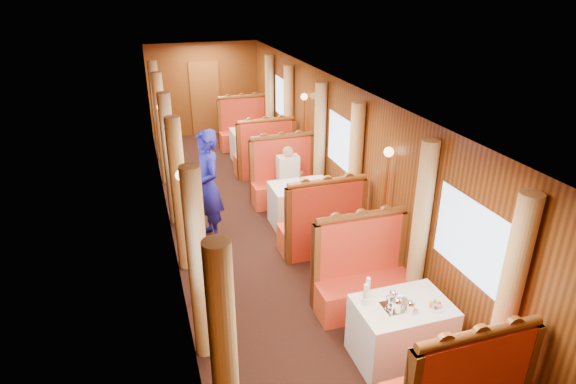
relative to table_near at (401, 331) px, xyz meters
name	(u,v)px	position (x,y,z in m)	size (l,w,h in m)	color
floor	(261,229)	(-0.75, 3.50, -0.38)	(3.00, 12.00, 0.01)	black
ceiling	(257,87)	(-0.75, 3.50, 2.12)	(3.00, 12.00, 0.01)	silver
wall_far	(205,89)	(-0.75, 9.50, 0.88)	(3.00, 2.50, 0.01)	brown
wall_left	(166,173)	(-2.25, 3.50, 0.88)	(12.00, 2.50, 0.01)	brown
wall_right	(342,154)	(0.75, 3.50, 0.88)	(12.00, 2.50, 0.01)	brown
doorway_far	(205,99)	(-0.75, 9.47, 0.62)	(0.80, 0.04, 2.00)	brown
table_near	(401,331)	(0.00, 0.00, 0.00)	(1.05, 0.72, 0.75)	white
banquette_near_aft	(362,279)	(0.00, 1.01, 0.05)	(1.30, 0.55, 1.34)	red
table_mid	(301,205)	(0.00, 3.50, 0.00)	(1.05, 0.72, 0.75)	white
banquette_mid_fwd	(322,228)	(0.00, 2.49, 0.05)	(1.30, 0.55, 1.34)	red
banquette_mid_aft	(284,181)	(0.00, 4.51, 0.05)	(1.30, 0.55, 1.34)	red
table_far	(254,145)	(0.00, 7.00, 0.00)	(1.05, 0.72, 0.75)	white
banquette_far_fwd	(265,157)	(0.00, 5.99, 0.05)	(1.30, 0.55, 1.34)	red
banquette_far_aft	(244,131)	(0.00, 8.01, 0.05)	(1.30, 0.55, 1.34)	red
tea_tray	(398,307)	(-0.09, -0.02, 0.38)	(0.34, 0.26, 0.01)	silver
teapot_left	(397,307)	(-0.15, -0.10, 0.45)	(0.18, 0.13, 0.15)	silver
teapot_right	(410,309)	(-0.03, -0.16, 0.44)	(0.16, 0.12, 0.13)	silver
teapot_back	(393,298)	(-0.11, 0.06, 0.44)	(0.16, 0.12, 0.13)	silver
fruit_plate	(435,306)	(0.30, -0.14, 0.39)	(0.22, 0.22, 0.05)	white
cup_inboard	(365,297)	(-0.42, 0.13, 0.48)	(0.08, 0.08, 0.26)	white
cup_outboard	(368,290)	(-0.34, 0.23, 0.48)	(0.08, 0.08, 0.26)	white
rose_vase_mid	(301,176)	(-0.01, 3.51, 0.55)	(0.06, 0.06, 0.36)	silver
rose_vase_far	(254,122)	(0.01, 7.01, 0.55)	(0.06, 0.06, 0.36)	silver
window_left_near	(196,288)	(-2.24, 0.00, 1.07)	(1.20, 0.90, 0.01)	#8EADD6
curtain_left_near_a	(225,368)	(-2.13, -0.78, 0.80)	(0.22, 0.22, 2.35)	tan
curtain_left_near_b	(198,267)	(-2.13, 0.78, 0.80)	(0.22, 0.22, 2.35)	tan
window_right_near	(470,239)	(0.74, 0.00, 1.07)	(1.20, 0.90, 0.01)	#8EADD6
curtain_right_near_a	(507,304)	(0.63, -0.78, 0.80)	(0.22, 0.22, 2.35)	tan
curtain_right_near_b	(420,230)	(0.63, 0.78, 0.80)	(0.22, 0.22, 2.35)	tan
window_left_mid	(166,161)	(-2.24, 3.50, 1.07)	(1.20, 0.90, 0.01)	#8EADD6
curtain_left_mid_a	(180,196)	(-2.13, 2.72, 0.80)	(0.22, 0.22, 2.35)	tan
curtain_left_mid_b	(170,160)	(-2.13, 4.28, 0.80)	(0.22, 0.22, 2.35)	tan
window_right_mid	(342,143)	(0.74, 3.50, 1.07)	(1.20, 0.90, 0.01)	#8EADD6
curtain_right_mid_a	(355,175)	(0.63, 2.72, 0.80)	(0.22, 0.22, 2.35)	tan
curtain_right_mid_b	(320,145)	(0.63, 4.28, 0.80)	(0.22, 0.22, 2.35)	tan
window_left_far	(153,108)	(-2.24, 7.00, 1.07)	(1.20, 0.90, 0.01)	#8EADD6
curtain_left_far_a	(162,129)	(-2.13, 6.22, 0.80)	(0.22, 0.22, 2.35)	tan
curtain_left_far_b	(157,111)	(-2.13, 7.78, 0.80)	(0.22, 0.22, 2.35)	tan
window_right_far	(283,98)	(0.74, 7.00, 1.07)	(1.20, 0.90, 0.01)	#8EADD6
curtain_right_far_a	(289,119)	(0.63, 6.22, 0.80)	(0.22, 0.22, 2.35)	tan
curtain_right_far_b	(270,103)	(0.63, 7.78, 0.80)	(0.22, 0.22, 2.35)	tan
sconce_left_fore	(185,212)	(-2.15, 1.75, 1.01)	(0.14, 0.14, 1.95)	#BF8C3F
sconce_right_fore	(386,185)	(0.65, 1.75, 1.01)	(0.14, 0.14, 1.95)	#BF8C3F
sconce_left_aft	(163,133)	(-2.15, 5.25, 1.01)	(0.14, 0.14, 1.95)	#BF8C3F
sconce_right_aft	(304,121)	(0.65, 5.25, 1.01)	(0.14, 0.14, 1.95)	#BF8C3F
steward	(208,186)	(-1.62, 3.50, 0.57)	(0.69, 0.45, 1.89)	navy
passenger	(288,171)	(0.00, 4.24, 0.37)	(0.40, 0.44, 0.76)	beige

